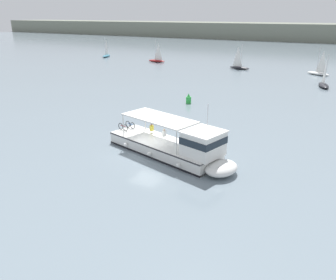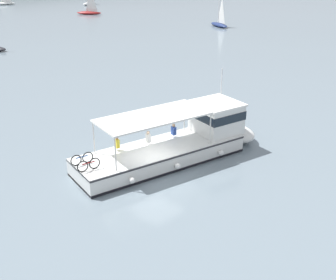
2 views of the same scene
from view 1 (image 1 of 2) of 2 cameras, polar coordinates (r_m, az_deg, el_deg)
name	(u,v)px [view 1 (image 1 of 2)]	position (r m, az deg, el deg)	size (l,w,h in m)	color
ground_plane	(146,154)	(29.90, -3.65, -2.35)	(400.00, 400.00, 0.00)	slate
distant_shoreline	(332,33)	(173.45, 25.87, 15.95)	(400.00, 28.00, 7.46)	slate
ferry_main	(177,147)	(28.58, 1.48, -1.21)	(13.07, 5.99, 5.32)	white
sailboat_near_starboard	(157,60)	(88.77, -1.91, 13.33)	(4.87, 1.65, 5.40)	maroon
sailboat_horizon_east	(106,55)	(101.15, -10.35, 13.90)	(2.91, 4.99, 5.40)	teal
sailboat_far_left	(239,67)	(78.69, 11.90, 11.99)	(4.98, 2.29, 5.40)	#232328
sailboat_mid_channel	(324,84)	(63.28, 24.74, 8.58)	(2.73, 5.00, 5.40)	#232328
sailboat_far_right	(318,72)	(75.64, 23.97, 10.37)	(4.94, 3.33, 5.40)	white
channel_buoy	(189,99)	(46.90, 3.48, 6.86)	(0.70, 0.70, 1.40)	green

